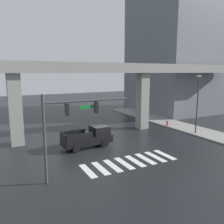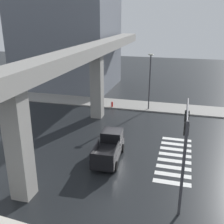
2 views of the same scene
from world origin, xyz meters
name	(u,v)px [view 2 (image 2 of 2)]	position (x,y,z in m)	size (l,w,h in m)	color
ground_plane	(116,151)	(0.00, 0.00, 0.00)	(120.00, 120.00, 0.00)	black
crosswalk_stripes	(175,158)	(0.00, -5.21, 0.01)	(8.25, 2.80, 0.01)	silver
elevated_overpass	(67,67)	(0.00, 4.41, 7.45)	(51.80, 2.26, 8.72)	gray
sidewalk_east	(126,104)	(13.37, 2.00, 0.07)	(4.00, 36.00, 0.15)	gray
pickup_truck	(109,147)	(-1.44, 0.26, 0.99)	(5.21, 2.33, 2.08)	black
traffic_signal_mast	(185,138)	(-5.44, -5.82, 4.39)	(6.49, 0.32, 6.20)	#38383D
street_lamp_near_corner	(150,75)	(12.17, -1.21, 4.56)	(0.44, 0.70, 7.24)	#38383D
fire_hydrant	(112,105)	(11.77, 3.59, 0.43)	(0.24, 0.24, 0.85)	red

